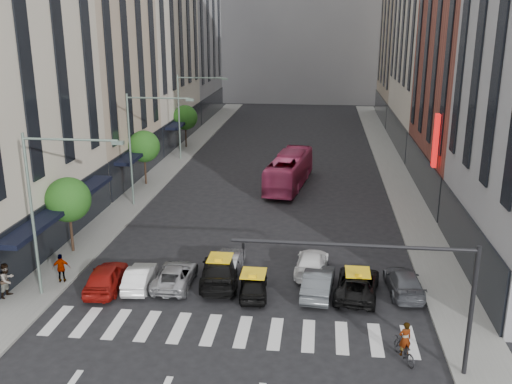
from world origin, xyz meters
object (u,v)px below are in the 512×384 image
(streetlamp_mid, at_px, (141,135))
(streetlamp_near, at_px, (47,194))
(car_red, at_px, (106,277))
(bus, at_px, (289,171))
(pedestrian_near, at_px, (7,280))
(taxi_left, at_px, (220,270))
(pedestrian_far, at_px, (61,268))
(motorcycle, at_px, (404,350))
(streetlamp_far, at_px, (187,106))
(taxi_center, at_px, (254,284))
(car_white_front, at_px, (140,277))

(streetlamp_mid, bearing_deg, streetlamp_near, -90.00)
(streetlamp_near, relative_size, car_red, 2.05)
(bus, distance_m, pedestrian_near, 27.43)
(streetlamp_near, distance_m, taxi_left, 10.39)
(streetlamp_near, bearing_deg, pedestrian_far, 105.50)
(motorcycle, bearing_deg, streetlamp_mid, -67.51)
(pedestrian_near, bearing_deg, streetlamp_far, 7.14)
(streetlamp_far, height_order, pedestrian_far, streetlamp_far)
(taxi_left, xyz_separation_m, taxi_center, (2.09, -1.31, -0.13))
(streetlamp_mid, distance_m, car_white_front, 15.84)
(car_white_front, bearing_deg, car_red, 8.93)
(streetlamp_near, xyz_separation_m, pedestrian_far, (-0.42, 1.51, -4.90))
(car_red, height_order, taxi_center, car_red)
(car_white_front, distance_m, pedestrian_far, 4.58)
(taxi_left, bearing_deg, motorcycle, 138.55)
(streetlamp_mid, height_order, pedestrian_near, streetlamp_mid)
(streetlamp_far, bearing_deg, bus, -38.09)
(taxi_left, relative_size, bus, 0.49)
(pedestrian_near, bearing_deg, car_red, -58.81)
(pedestrian_far, bearing_deg, car_red, 157.34)
(streetlamp_far, distance_m, pedestrian_near, 32.99)
(pedestrian_near, bearing_deg, streetlamp_mid, 2.85)
(streetlamp_mid, bearing_deg, pedestrian_far, -91.65)
(taxi_left, distance_m, motorcycle, 11.71)
(motorcycle, bearing_deg, taxi_left, -55.12)
(streetlamp_near, height_order, car_white_front, streetlamp_near)
(streetlamp_near, height_order, motorcycle, streetlamp_near)
(streetlamp_mid, relative_size, pedestrian_near, 4.69)
(taxi_left, bearing_deg, streetlamp_far, -79.59)
(streetlamp_near, distance_m, car_red, 5.79)
(streetlamp_near, height_order, pedestrian_far, streetlamp_near)
(streetlamp_far, relative_size, taxi_center, 2.39)
(car_red, xyz_separation_m, motorcycle, (15.79, -5.25, -0.25))
(car_red, height_order, taxi_left, taxi_left)
(streetlamp_mid, bearing_deg, bus, 31.95)
(car_white_front, relative_size, taxi_left, 0.72)
(streetlamp_far, xyz_separation_m, bus, (11.37, -8.91, -4.40))
(taxi_center, distance_m, motorcycle, 9.24)
(streetlamp_mid, xyz_separation_m, car_red, (2.34, -14.80, -5.16))
(taxi_left, bearing_deg, streetlamp_mid, -63.00)
(car_red, xyz_separation_m, pedestrian_far, (-2.76, 0.31, 0.25))
(streetlamp_near, distance_m, streetlamp_far, 32.00)
(streetlamp_mid, distance_m, pedestrian_far, 15.30)
(streetlamp_mid, distance_m, bus, 14.10)
(streetlamp_mid, distance_m, taxi_left, 16.62)
(car_red, relative_size, taxi_left, 0.83)
(bus, bearing_deg, pedestrian_near, 67.39)
(taxi_left, relative_size, motorcycle, 2.79)
(car_white_front, height_order, taxi_left, taxi_left)
(streetlamp_far, relative_size, motorcycle, 4.75)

